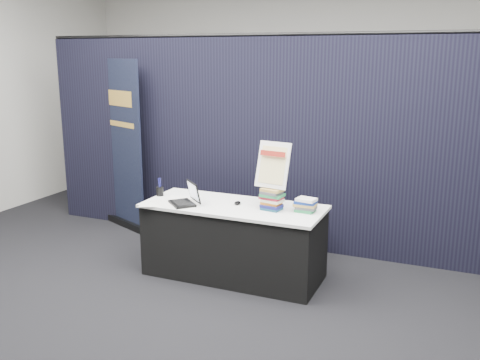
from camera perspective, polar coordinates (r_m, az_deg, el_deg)
name	(u,v)px	position (r m, az deg, el deg)	size (l,w,h in m)	color
floor	(210,297)	(5.12, -3.23, -12.36)	(8.00, 8.00, 0.00)	black
wall_back	(325,85)	(8.39, 9.06, 9.99)	(8.00, 0.02, 3.50)	#B3B1A9
drape_partition	(270,144)	(6.17, 3.27, 3.83)	(6.00, 0.08, 2.40)	black
display_table	(234,241)	(5.43, -0.68, -6.47)	(1.80, 0.75, 0.75)	black
laptop	(184,198)	(5.38, -6.00, -1.96)	(0.35, 0.40, 0.22)	black
mouse	(237,203)	(5.33, -0.27, -2.46)	(0.06, 0.10, 0.03)	black
brochure_left	(153,204)	(5.40, -9.31, -2.59)	(0.25, 0.18, 0.00)	silver
brochure_mid	(169,203)	(5.43, -7.60, -2.43)	(0.33, 0.24, 0.00)	silver
brochure_right	(184,199)	(5.56, -6.03, -2.01)	(0.32, 0.23, 0.00)	white
pen_cup	(160,191)	(5.71, -8.54, -1.20)	(0.08, 0.08, 0.10)	black
book_stack_tall	(271,199)	(5.14, 3.36, -2.04)	(0.22, 0.18, 0.21)	navy
book_stack_short	(306,205)	(5.10, 7.04, -2.67)	(0.20, 0.16, 0.14)	#207A44
info_sign	(273,165)	(5.09, 3.52, 1.56)	(0.35, 0.18, 0.46)	black
pullup_banner	(122,154)	(7.03, -12.46, 2.70)	(0.88, 0.45, 2.16)	black
stacking_chair	(293,206)	(6.06, 5.65, -2.75)	(0.48, 0.48, 0.98)	black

